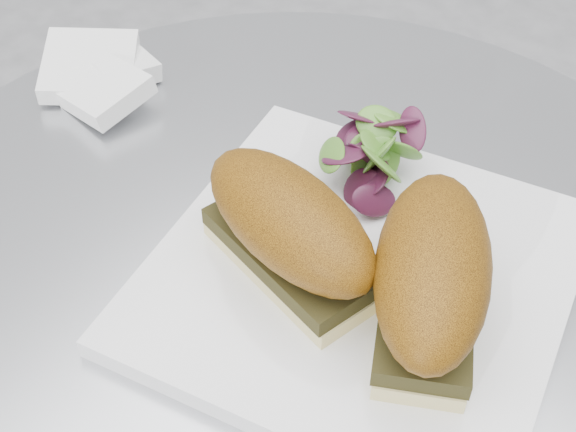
% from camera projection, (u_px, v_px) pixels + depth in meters
% --- Properties ---
extents(table, '(0.70, 0.70, 0.73)m').
position_uv_depth(table, '(294.00, 428.00, 0.77)').
color(table, silver).
rests_on(table, ground).
extents(plate, '(0.32, 0.32, 0.02)m').
position_uv_depth(plate, '(360.00, 276.00, 0.58)').
color(plate, white).
rests_on(plate, table).
extents(sandwich_left, '(0.17, 0.11, 0.08)m').
position_uv_depth(sandwich_left, '(289.00, 228.00, 0.54)').
color(sandwich_left, beige).
rests_on(sandwich_left, plate).
extents(sandwich_right, '(0.14, 0.18, 0.08)m').
position_uv_depth(sandwich_right, '(431.00, 276.00, 0.51)').
color(sandwich_right, beige).
rests_on(sandwich_right, plate).
extents(salad, '(0.09, 0.09, 0.05)m').
position_uv_depth(salad, '(368.00, 154.00, 0.62)').
color(salad, '#56912F').
rests_on(salad, plate).
extents(napkin, '(0.14, 0.14, 0.02)m').
position_uv_depth(napkin, '(99.00, 86.00, 0.74)').
color(napkin, white).
rests_on(napkin, table).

